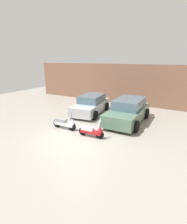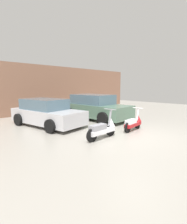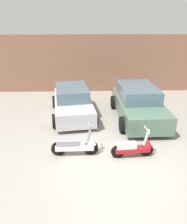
{
  "view_description": "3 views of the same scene",
  "coord_description": "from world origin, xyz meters",
  "px_view_note": "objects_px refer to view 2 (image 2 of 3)",
  "views": [
    {
      "loc": [
        4.81,
        -6.52,
        3.85
      ],
      "look_at": [
        0.06,
        1.72,
        0.94
      ],
      "focal_mm": 28.0,
      "sensor_mm": 36.0,
      "label": 1
    },
    {
      "loc": [
        -6.01,
        -3.5,
        1.96
      ],
      "look_at": [
        -0.1,
        2.3,
        0.72
      ],
      "focal_mm": 28.0,
      "sensor_mm": 36.0,
      "label": 2
    },
    {
      "loc": [
        -0.85,
        -5.51,
        4.11
      ],
      "look_at": [
        -0.61,
        2.29,
        0.88
      ],
      "focal_mm": 35.0,
      "sensor_mm": 36.0,
      "label": 3
    }
  ],
  "objects_px": {
    "scooter_front_right": "(134,123)",
    "car_rear_center": "(95,107)",
    "scooter_front_left": "(103,128)",
    "car_rear_left": "(47,113)"
  },
  "relations": [
    {
      "from": "scooter_front_right",
      "to": "scooter_front_left",
      "type": "bearing_deg",
      "value": 170.15
    },
    {
      "from": "car_rear_center",
      "to": "scooter_front_right",
      "type": "bearing_deg",
      "value": -15.36
    },
    {
      "from": "scooter_front_right",
      "to": "car_rear_center",
      "type": "relative_size",
      "value": 0.33
    },
    {
      "from": "scooter_front_left",
      "to": "car_rear_center",
      "type": "relative_size",
      "value": 0.36
    },
    {
      "from": "scooter_front_left",
      "to": "scooter_front_right",
      "type": "height_order",
      "value": "scooter_front_left"
    },
    {
      "from": "scooter_front_right",
      "to": "car_rear_center",
      "type": "distance_m",
      "value": 3.25
    },
    {
      "from": "car_rear_left",
      "to": "car_rear_center",
      "type": "distance_m",
      "value": 3.01
    },
    {
      "from": "car_rear_left",
      "to": "car_rear_center",
      "type": "xyz_separation_m",
      "value": [
        2.98,
        -0.45,
        0.06
      ]
    },
    {
      "from": "car_rear_center",
      "to": "scooter_front_left",
      "type": "bearing_deg",
      "value": -43.12
    },
    {
      "from": "car_rear_left",
      "to": "car_rear_center",
      "type": "height_order",
      "value": "car_rear_center"
    }
  ]
}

